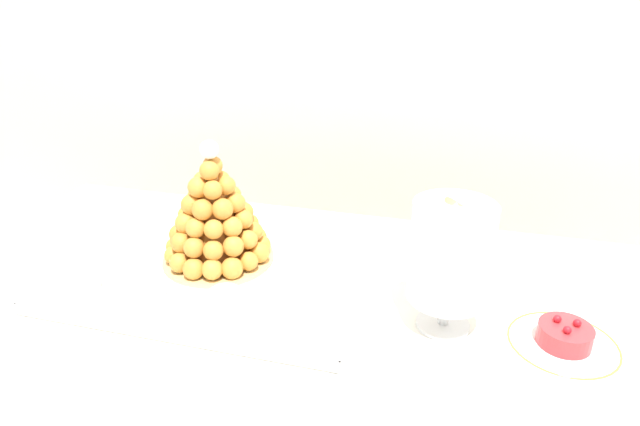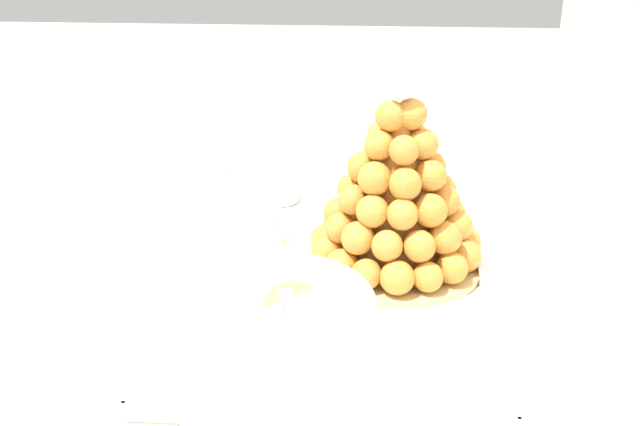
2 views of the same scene
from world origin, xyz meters
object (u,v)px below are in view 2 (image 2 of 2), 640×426
object	(u,v)px
dessert_cup_left	(280,187)
wine_glass	(437,183)
serving_tray	(333,273)
dessert_cup_mid_left	(264,228)
croquembouche	(398,195)
dessert_cup_mid_right	(224,355)
macaron_goblet	(276,406)
dessert_cup_centre	(242,280)

from	to	relation	value
dessert_cup_left	wine_glass	xyz separation A→B (m)	(0.16, 0.24, 0.08)
serving_tray	wine_glass	distance (m)	0.19
dessert_cup_left	dessert_cup_mid_left	xyz separation A→B (m)	(0.16, -0.01, -0.00)
croquembouche	dessert_cup_mid_right	size ratio (longest dim) A/B	5.36
serving_tray	dessert_cup_left	world-z (taller)	dessert_cup_left
macaron_goblet	serving_tray	bearing A→B (deg)	177.34
dessert_cup_left	wine_glass	bearing A→B (deg)	56.77
serving_tray	croquembouche	distance (m)	0.14
dessert_cup_centre	dessert_cup_mid_right	size ratio (longest dim) A/B	1.14
dessert_cup_centre	croquembouche	bearing A→B (deg)	118.35
dessert_cup_left	dessert_cup_mid_left	bearing A→B (deg)	-2.36
dessert_cup_left	dessert_cup_mid_left	size ratio (longest dim) A/B	1.10
serving_tray	dessert_cup_centre	size ratio (longest dim) A/B	10.98
dessert_cup_mid_right	dessert_cup_left	bearing A→B (deg)	178.85
dessert_cup_mid_left	serving_tray	bearing A→B (deg)	51.71
macaron_goblet	dessert_cup_left	bearing A→B (deg)	-173.83
dessert_cup_left	dessert_cup_mid_right	bearing A→B (deg)	-1.15
dessert_cup_mid_right	macaron_goblet	world-z (taller)	macaron_goblet
wine_glass	dessert_cup_centre	bearing A→B (deg)	-58.03
croquembouche	dessert_cup_mid_right	xyz separation A→B (m)	(0.27, -0.19, -0.08)
serving_tray	wine_glass	bearing A→B (deg)	119.42
wine_glass	serving_tray	bearing A→B (deg)	-60.58
dessert_cup_centre	macaron_goblet	distance (m)	0.42
dessert_cup_mid_left	macaron_goblet	size ratio (longest dim) A/B	0.21
dessert_cup_left	croquembouche	bearing A→B (deg)	41.17
croquembouche	serving_tray	bearing A→B (deg)	-71.92
dessert_cup_mid_left	wine_glass	world-z (taller)	wine_glass
croquembouche	dessert_cup_left	world-z (taller)	croquembouche
croquembouche	wine_glass	xyz separation A→B (m)	(-0.05, 0.06, -0.00)
croquembouche	dessert_cup_centre	bearing A→B (deg)	-61.65
dessert_cup_left	dessert_cup_centre	bearing A→B (deg)	-2.71
dessert_cup_mid_right	serving_tray	bearing A→B (deg)	155.69
dessert_cup_centre	macaron_goblet	world-z (taller)	macaron_goblet
croquembouche	macaron_goblet	world-z (taller)	croquembouche
dessert_cup_left	dessert_cup_mid_left	world-z (taller)	dessert_cup_left
serving_tray	wine_glass	world-z (taller)	wine_glass
dessert_cup_centre	dessert_cup_mid_left	bearing A→B (deg)	176.95
croquembouche	wine_glass	world-z (taller)	croquembouche
croquembouche	dessert_cup_centre	world-z (taller)	croquembouche
dessert_cup_mid_right	macaron_goblet	size ratio (longest dim) A/B	0.20
dessert_cup_mid_right	wine_glass	bearing A→B (deg)	141.90
wine_glass	croquembouche	bearing A→B (deg)	-47.40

